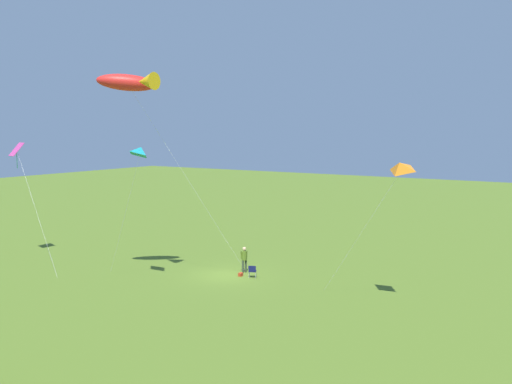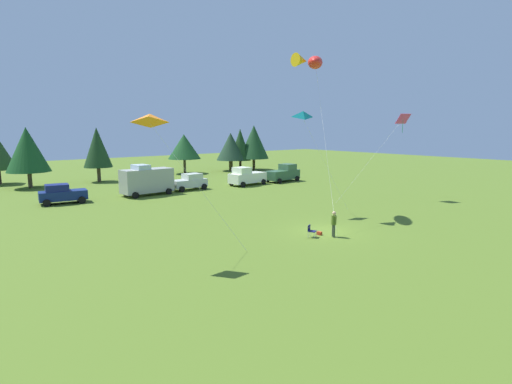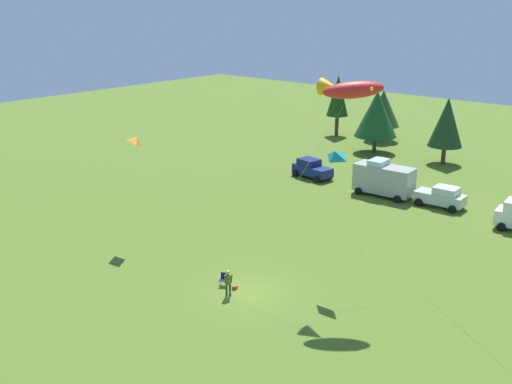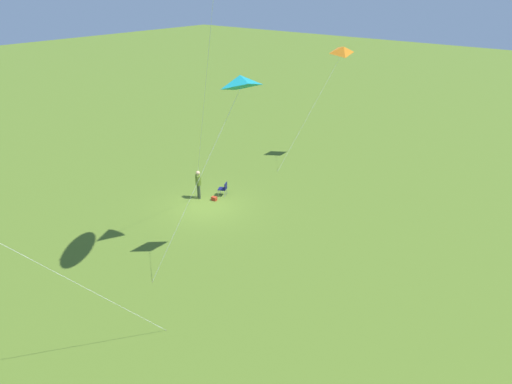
% 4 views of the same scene
% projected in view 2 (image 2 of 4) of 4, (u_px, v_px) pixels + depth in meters
% --- Properties ---
extents(ground_plane, '(160.00, 160.00, 0.00)m').
position_uv_depth(ground_plane, '(325.00, 232.00, 27.92)').
color(ground_plane, '#516D22').
extents(person_kite_flyer, '(0.46, 0.50, 1.74)m').
position_uv_depth(person_kite_flyer, '(334.00, 222.00, 26.43)').
color(person_kite_flyer, '#333F2D').
rests_on(person_kite_flyer, ground).
extents(folding_chair, '(0.64, 0.64, 0.82)m').
position_uv_depth(folding_chair, '(311.00, 230.00, 26.46)').
color(folding_chair, '#111649').
rests_on(folding_chair, ground).
extents(backpack_on_grass, '(0.25, 0.34, 0.22)m').
position_uv_depth(backpack_on_grass, '(319.00, 233.00, 27.10)').
color(backpack_on_grass, '#AE3319').
rests_on(backpack_on_grass, ground).
extents(car_navy_hatch, '(4.41, 2.68, 1.89)m').
position_uv_depth(car_navy_hatch, '(62.00, 194.00, 38.24)').
color(car_navy_hatch, navy).
rests_on(car_navy_hatch, ground).
extents(van_motorhome_grey, '(5.52, 2.86, 3.34)m').
position_uv_depth(van_motorhome_grey, '(147.00, 180.00, 43.00)').
color(van_motorhome_grey, '#A1A49A').
rests_on(van_motorhome_grey, ground).
extents(car_silver_compact, '(4.28, 2.37, 1.89)m').
position_uv_depth(car_silver_compact, '(190.00, 182.00, 46.82)').
color(car_silver_compact, silver).
rests_on(car_silver_compact, ground).
extents(truck_white_pickup, '(5.18, 2.83, 2.34)m').
position_uv_depth(truck_white_pickup, '(247.00, 177.00, 50.62)').
color(truck_white_pickup, white).
rests_on(truck_white_pickup, ground).
extents(truck_green_flatbed, '(5.17, 2.81, 2.34)m').
position_uv_depth(truck_green_flatbed, '(284.00, 173.00, 54.11)').
color(truck_green_flatbed, '#315A3C').
rests_on(truck_green_flatbed, ground).
extents(treeline_distant, '(47.06, 10.94, 7.97)m').
position_uv_depth(treeline_distant, '(155.00, 146.00, 59.33)').
color(treeline_distant, '#4D3527').
rests_on(treeline_distant, ground).
extents(kite_large_fish, '(6.12, 8.05, 13.03)m').
position_uv_depth(kite_large_fish, '(312.00, 62.00, 31.84)').
color(kite_large_fish, red).
rests_on(kite_large_fish, ground).
extents(kite_diamond_rainbow, '(7.78, 3.01, 8.58)m').
position_uv_depth(kite_diamond_rainbow, '(402.00, 120.00, 39.55)').
color(kite_diamond_rainbow, '#D13D92').
rests_on(kite_diamond_rainbow, ground).
extents(kite_delta_orange, '(5.87, 2.39, 8.07)m').
position_uv_depth(kite_delta_orange, '(150.00, 119.00, 20.35)').
color(kite_delta_orange, orange).
rests_on(kite_delta_orange, ground).
extents(kite_delta_teal, '(5.24, 2.14, 8.67)m').
position_uv_depth(kite_delta_teal, '(303.00, 114.00, 32.09)').
color(kite_delta_teal, teal).
rests_on(kite_delta_teal, ground).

